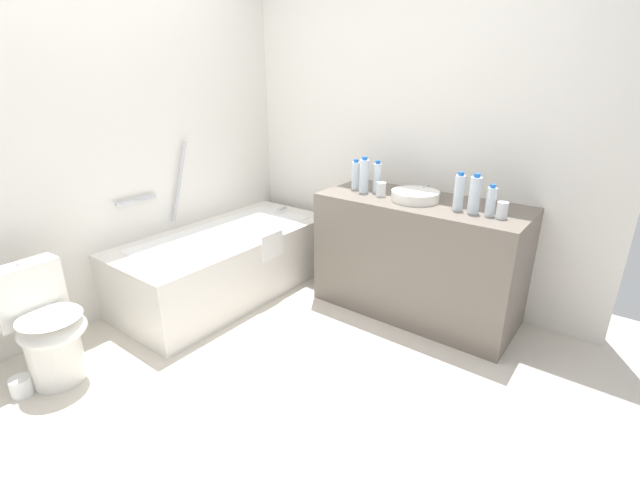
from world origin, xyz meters
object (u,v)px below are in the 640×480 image
Objects in this scene: bathtub at (227,260)px; drinking_glass_1 at (502,210)px; sink_faucet at (427,191)px; water_bottle_5 at (364,176)px; sink_basin at (415,196)px; drinking_glass_0 at (381,189)px; toilet_paper_roll at (21,386)px; water_bottle_1 at (377,178)px; water_bottle_4 at (475,195)px; toilet at (46,329)px; water_bottle_0 at (459,192)px; water_bottle_3 at (491,201)px; water_bottle_2 at (356,175)px.

bathtub is 17.04× the size of drinking_glass_1.
sink_faucet is (0.79, -1.27, 0.59)m from bathtub.
bathtub is at bearing 123.19° from water_bottle_5.
sink_basin is at bearing -86.85° from water_bottle_5.
bathtub is at bearing 118.31° from drinking_glass_0.
water_bottle_5 is (0.57, -0.88, 0.69)m from bathtub.
drinking_glass_0 is 0.89× the size of toilet_paper_roll.
water_bottle_4 is (-0.08, -0.72, 0.01)m from water_bottle_1.
sink_faucet reaches higher than sink_basin.
water_bottle_4 is at bearing -71.79° from bathtub.
water_bottle_4 is (1.87, -1.65, 0.63)m from toilet.
water_bottle_0 reaches higher than water_bottle_3.
water_bottle_1 is at bearing 84.70° from water_bottle_3.
toilet_paper_roll is (-2.06, 1.00, -0.83)m from drinking_glass_0.
toilet_paper_roll is at bearing 141.33° from water_bottle_4.
water_bottle_3 is 0.90m from water_bottle_5.
water_bottle_3 is at bearing -91.26° from water_bottle_5.
water_bottle_1 reaches higher than sink_basin.
drinking_glass_0 is (-0.00, 0.55, -0.06)m from water_bottle_0.
sink_basin is 1.40× the size of water_bottle_1.
bathtub reaches higher than toilet.
water_bottle_1 reaches higher than drinking_glass_1.
sink_basin is at bearing -92.45° from water_bottle_2.
sink_basin is at bearing 85.18° from drinking_glass_1.
water_bottle_0 is at bearing 47.68° from toilet.
sink_basin is at bearing -30.54° from toilet_paper_roll.
drinking_glass_0 is at bearing -25.89° from toilet_paper_roll.
water_bottle_0 reaches higher than toilet_paper_roll.
toilet_paper_roll is (-2.06, 1.74, -0.87)m from water_bottle_3.
sink_basin is at bearing -80.40° from drinking_glass_0.
water_bottle_4 reaches higher than water_bottle_0.
drinking_glass_1 is (-0.03, -0.97, -0.07)m from water_bottle_5.
sink_basin is (0.60, -1.27, 0.60)m from bathtub.
water_bottle_1 is (0.63, -0.95, 0.67)m from bathtub.
water_bottle_1 is at bearing -23.35° from toilet_paper_roll.
drinking_glass_0 reaches higher than sink_basin.
drinking_glass_1 is (-0.08, -0.89, -0.06)m from water_bottle_1.
sink_faucet is at bearing -70.74° from water_bottle_2.
water_bottle_4 reaches higher than sink_basin.
toilet is at bearing -178.90° from bathtub.
toilet is 2.17m from water_bottle_5.
water_bottle_4 is (0.55, -1.67, 0.68)m from bathtub.
water_bottle_0 is at bearing 85.26° from water_bottle_4.
toilet_paper_roll is at bearing 154.11° from drinking_glass_0.
water_bottle_4 is at bearing 45.79° from toilet.
water_bottle_4 reaches higher than drinking_glass_0.
water_bottle_0 reaches higher than sink_faucet.
toilet is 3.53× the size of water_bottle_3.
water_bottle_1 reaches higher than water_bottle_2.
water_bottle_3 is 1.95× the size of drinking_glass_1.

